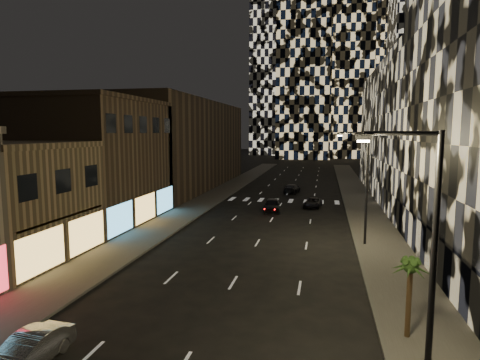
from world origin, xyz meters
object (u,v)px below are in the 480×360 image
at_px(streetlight_far, 364,180).
at_px(car_dark_oncoming, 292,189).
at_px(palm_tree, 410,272).
at_px(car_dark_rightlane, 313,203).
at_px(car_silver_parked, 28,351).
at_px(car_dark_midlane, 272,205).
at_px(streetlight_near, 425,255).

relative_size(streetlight_far, car_dark_oncoming, 1.94).
relative_size(car_dark_oncoming, palm_tree, 1.30).
relative_size(streetlight_far, car_dark_rightlane, 2.21).
distance_m(car_silver_parked, car_dark_midlane, 33.03).
bearing_deg(streetlight_near, palm_tree, 82.69).
distance_m(streetlight_near, car_dark_rightlane, 36.47).
distance_m(streetlight_near, palm_tree, 5.55).
xyz_separation_m(car_dark_oncoming, car_dark_rightlane, (3.39, -11.12, -0.11)).
distance_m(streetlight_near, car_silver_parked, 14.92).
relative_size(car_silver_parked, car_dark_oncoming, 0.85).
height_order(streetlight_far, palm_tree, streetlight_far).
height_order(car_silver_parked, car_dark_rightlane, car_silver_parked).
height_order(car_silver_parked, car_dark_oncoming, car_dark_oncoming).
xyz_separation_m(streetlight_near, car_dark_rightlane, (-4.35, 35.89, -4.79)).
bearing_deg(streetlight_near, streetlight_far, 90.00).
bearing_deg(streetlight_far, car_dark_rightlane, 105.32).
height_order(car_dark_midlane, palm_tree, palm_tree).
height_order(streetlight_near, car_dark_midlane, streetlight_near).
bearing_deg(car_dark_rightlane, car_dark_midlane, -135.14).
xyz_separation_m(car_dark_midlane, car_dark_oncoming, (1.11, 14.65, -0.07)).
bearing_deg(car_dark_rightlane, palm_tree, -74.03).
xyz_separation_m(car_silver_parked, car_dark_midlane, (5.30, 32.60, 0.10)).
bearing_deg(streetlight_far, car_dark_midlane, 125.60).
bearing_deg(car_dark_oncoming, palm_tree, 108.30).
relative_size(streetlight_near, streetlight_far, 1.00).
relative_size(car_silver_parked, car_dark_midlane, 0.90).
xyz_separation_m(streetlight_near, car_dark_oncoming, (-7.75, 47.01, -4.68)).
distance_m(streetlight_near, car_dark_oncoming, 47.88).
xyz_separation_m(car_dark_rightlane, palm_tree, (5.00, -30.87, 2.54)).
bearing_deg(car_dark_rightlane, streetlight_near, -76.31).
relative_size(streetlight_near, car_dark_oncoming, 1.94).
bearing_deg(streetlight_near, car_dark_oncoming, 99.36).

